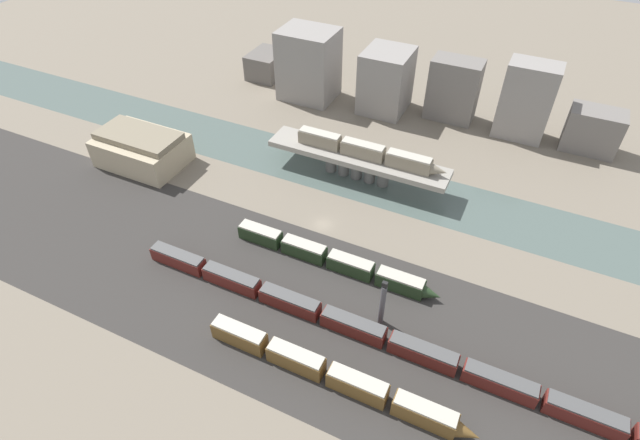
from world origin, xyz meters
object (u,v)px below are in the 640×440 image
signal_tower (382,303)px  train_yard_mid (396,342)px  train_yard_near (333,375)px  train_on_bridge (368,151)px  train_yard_far (333,259)px  warehouse_building (142,149)px

signal_tower → train_yard_mid: bearing=-44.1°
train_yard_near → signal_tower: bearing=78.8°
train_yard_near → train_on_bridge: bearing=105.8°
train_yard_mid → train_yard_far: (-19.16, 14.08, 0.06)m
train_yard_mid → train_yard_near: bearing=-124.7°
train_yard_far → warehouse_building: 63.68m
signal_tower → train_yard_far: bearing=146.5°
train_on_bridge → train_yard_near: 59.39m
train_yard_near → train_yard_mid: 13.57m
train_on_bridge → signal_tower: signal_tower is taller
train_yard_near → signal_tower: (3.10, 15.63, 3.53)m
warehouse_building → train_yard_mid: bearing=-18.4°
train_yard_near → signal_tower: size_ratio=4.33×
train_yard_near → train_yard_far: 27.72m
train_on_bridge → signal_tower: bearing=-65.0°
train_on_bridge → warehouse_building: 60.73m
train_yard_near → train_yard_far: (-11.44, 25.24, -0.22)m
train_yard_far → warehouse_building: (-62.29, 12.95, 2.59)m
train_yard_far → signal_tower: bearing=-33.5°
train_on_bridge → train_yard_far: size_ratio=0.84×
train_yard_near → train_yard_mid: size_ratio=0.44×
warehouse_building → signal_tower: size_ratio=1.96×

